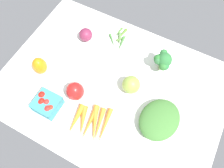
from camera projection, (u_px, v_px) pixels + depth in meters
The scene contains 10 objects.
tablecloth at pixel (112, 87), 104.27cm from camera, with size 104.00×76.00×2.00cm, color white.
bell_pepper_orange at pixel (40, 66), 102.58cm from camera, with size 6.61×6.61×9.84cm, color orange.
leafy_greens_clump at pixel (159, 119), 92.76cm from camera, with size 16.21×19.91×6.43cm, color #427A35.
red_onion_center at pixel (86, 35), 112.57cm from camera, with size 6.88×6.88×6.88cm, color maroon.
heirloom_tomato_green at pixel (131, 85), 99.02cm from camera, with size 8.31×8.31×8.31cm, color #91B046.
carrot_bunch at pixel (90, 123), 94.07cm from camera, with size 16.97×18.49×2.99cm.
okra_pile at pixel (120, 39), 114.82cm from camera, with size 10.41×15.00×1.76cm.
bell_pepper_red at pixel (75, 91), 96.97cm from camera, with size 7.97×7.97×9.41cm, color red.
broccoli_head at pixel (163, 61), 101.56cm from camera, with size 8.33×9.21×10.75cm.
berry_basket at pixel (47, 104), 95.71cm from camera, with size 10.44×10.44×6.92cm.
Camera 1 is at (-21.18, 39.86, 95.00)cm, focal length 35.10 mm.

